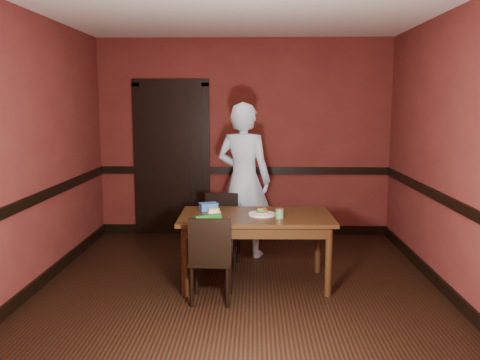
# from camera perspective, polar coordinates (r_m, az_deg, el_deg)

# --- Properties ---
(floor) EXTENTS (4.00, 4.50, 0.01)m
(floor) POSITION_cam_1_polar(r_m,az_deg,el_deg) (5.09, -0.12, -12.38)
(floor) COLOR black
(floor) RESTS_ON ground
(ceiling) EXTENTS (4.00, 4.50, 0.01)m
(ceiling) POSITION_cam_1_polar(r_m,az_deg,el_deg) (4.83, -0.13, 19.09)
(ceiling) COLOR white
(ceiling) RESTS_ON ground
(wall_back) EXTENTS (4.00, 0.02, 2.70)m
(wall_back) POSITION_cam_1_polar(r_m,az_deg,el_deg) (7.01, 0.45, 4.74)
(wall_back) COLOR maroon
(wall_back) RESTS_ON ground
(wall_front) EXTENTS (4.00, 0.02, 2.70)m
(wall_front) POSITION_cam_1_polar(r_m,az_deg,el_deg) (2.54, -1.71, -2.04)
(wall_front) COLOR maroon
(wall_front) RESTS_ON ground
(wall_left) EXTENTS (0.02, 4.50, 2.70)m
(wall_left) POSITION_cam_1_polar(r_m,az_deg,el_deg) (5.23, -22.61, 2.77)
(wall_left) COLOR maroon
(wall_left) RESTS_ON ground
(wall_right) EXTENTS (0.02, 4.50, 2.70)m
(wall_right) POSITION_cam_1_polar(r_m,az_deg,el_deg) (5.12, 22.90, 2.64)
(wall_right) COLOR maroon
(wall_right) RESTS_ON ground
(dado_back) EXTENTS (4.00, 0.03, 0.10)m
(dado_back) POSITION_cam_1_polar(r_m,az_deg,el_deg) (7.04, 0.45, 1.08)
(dado_back) COLOR black
(dado_back) RESTS_ON ground
(dado_left) EXTENTS (0.03, 4.50, 0.10)m
(dado_left) POSITION_cam_1_polar(r_m,az_deg,el_deg) (5.28, -22.19, -2.08)
(dado_left) COLOR black
(dado_left) RESTS_ON ground
(dado_right) EXTENTS (0.03, 4.50, 0.10)m
(dado_right) POSITION_cam_1_polar(r_m,az_deg,el_deg) (5.17, 22.46, -2.32)
(dado_right) COLOR black
(dado_right) RESTS_ON ground
(baseboard_back) EXTENTS (4.00, 0.03, 0.12)m
(baseboard_back) POSITION_cam_1_polar(r_m,az_deg,el_deg) (7.20, 0.44, -5.56)
(baseboard_back) COLOR black
(baseboard_back) RESTS_ON ground
(baseboard_left) EXTENTS (0.03, 4.50, 0.12)m
(baseboard_left) POSITION_cam_1_polar(r_m,az_deg,el_deg) (5.49, -21.69, -10.73)
(baseboard_left) COLOR black
(baseboard_left) RESTS_ON ground
(baseboard_right) EXTENTS (0.03, 4.50, 0.12)m
(baseboard_right) POSITION_cam_1_polar(r_m,az_deg,el_deg) (5.38, 21.94, -11.13)
(baseboard_right) COLOR black
(baseboard_right) RESTS_ON ground
(door) EXTENTS (1.05, 0.07, 2.20)m
(door) POSITION_cam_1_polar(r_m,az_deg,el_deg) (7.09, -7.66, 2.61)
(door) COLOR black
(door) RESTS_ON ground
(dining_table) EXTENTS (1.54, 0.89, 0.71)m
(dining_table) POSITION_cam_1_polar(r_m,az_deg,el_deg) (5.19, 1.79, -7.78)
(dining_table) COLOR black
(dining_table) RESTS_ON floor
(chair_far) EXTENTS (0.42, 0.42, 0.81)m
(chair_far) POSITION_cam_1_polar(r_m,az_deg,el_deg) (5.70, -1.99, -5.78)
(chair_far) COLOR black
(chair_far) RESTS_ON floor
(chair_near) EXTENTS (0.39, 0.39, 0.82)m
(chair_near) POSITION_cam_1_polar(r_m,az_deg,el_deg) (4.74, -3.25, -8.74)
(chair_near) COLOR black
(chair_near) RESTS_ON floor
(person) EXTENTS (0.78, 0.65, 1.84)m
(person) POSITION_cam_1_polar(r_m,az_deg,el_deg) (6.06, 0.41, 0.02)
(person) COLOR silver
(person) RESTS_ON floor
(sandwich_plate) EXTENTS (0.27, 0.27, 0.07)m
(sandwich_plate) POSITION_cam_1_polar(r_m,az_deg,el_deg) (5.09, 2.48, -3.74)
(sandwich_plate) COLOR silver
(sandwich_plate) RESTS_ON dining_table
(sauce_jar) EXTENTS (0.08, 0.08, 0.10)m
(sauce_jar) POSITION_cam_1_polar(r_m,az_deg,el_deg) (4.96, 4.48, -3.75)
(sauce_jar) COLOR #518843
(sauce_jar) RESTS_ON dining_table
(cheese_saucer) EXTENTS (0.14, 0.14, 0.04)m
(cheese_saucer) POSITION_cam_1_polar(r_m,az_deg,el_deg) (5.20, -2.90, -3.52)
(cheese_saucer) COLOR silver
(cheese_saucer) RESTS_ON dining_table
(food_tub) EXTENTS (0.22, 0.19, 0.08)m
(food_tub) POSITION_cam_1_polar(r_m,az_deg,el_deg) (5.32, -3.56, -3.00)
(food_tub) COLOR #346AC1
(food_tub) RESTS_ON dining_table
(wrapped_veg) EXTENTS (0.26, 0.21, 0.07)m
(wrapped_veg) POSITION_cam_1_polar(r_m,az_deg,el_deg) (4.79, -3.66, -4.33)
(wrapped_veg) COLOR #145016
(wrapped_veg) RESTS_ON dining_table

